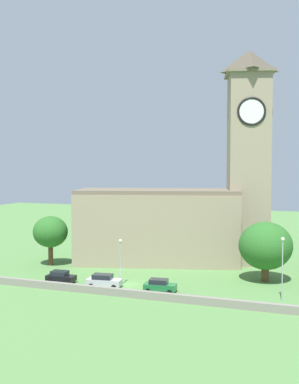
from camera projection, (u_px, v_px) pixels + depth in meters
The scene contains 10 objects.
ground_plane at pixel (161, 263), 78.24m from camera, with size 200.00×200.00×0.00m, color #517F42.
church at pixel (184, 206), 78.74m from camera, with size 33.76×18.00×35.37m.
quay_barrier at pixel (110, 291), 59.01m from camera, with size 50.92×0.70×0.98m, color gray.
car_black at pixel (61, 277), 65.21m from camera, with size 4.12×2.29×1.69m.
car_silver at pixel (104, 281), 62.84m from camera, with size 4.87×2.62×1.78m.
car_green at pixel (160, 285), 60.50m from camera, with size 4.34×2.46×1.69m.
streetlamp_west_mid at pixel (121, 254), 63.50m from camera, with size 0.44×0.44×6.41m.
streetlamp_central at pixel (283, 259), 56.20m from camera, with size 0.44×0.44×7.81m.
tree_churchyard at pixel (266, 246), 65.81m from camera, with size 7.53×7.53×8.50m.
tree_riverside_east at pixel (50, 232), 76.52m from camera, with size 5.68×5.68×8.12m.
Camera 1 is at (24.54, -58.47, 16.44)m, focal length 43.60 mm.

